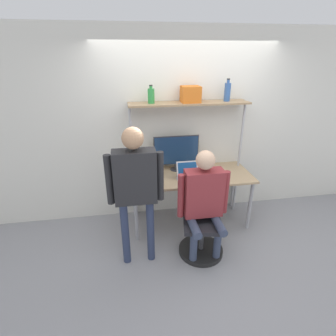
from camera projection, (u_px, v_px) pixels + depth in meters
name	position (u px, v px, depth m)	size (l,w,h in m)	color
ground_plane	(195.00, 237.00, 3.66)	(12.00, 12.00, 0.00)	gray
wall_back	(185.00, 128.00, 3.82)	(8.00, 0.06, 2.70)	silver
desk	(190.00, 180.00, 3.73)	(1.72, 0.74, 0.77)	tan
shelf_unit	(189.00, 120.00, 3.58)	(1.63, 0.31, 1.75)	#997A56
monitor	(176.00, 151.00, 3.74)	(0.65, 0.17, 0.51)	#333338
laptop	(188.00, 175.00, 3.52)	(0.29, 0.25, 0.24)	silver
cell_phone	(205.00, 179.00, 3.55)	(0.07, 0.15, 0.01)	black
office_chair	(201.00, 232.00, 3.30)	(0.56, 0.56, 0.92)	black
person_seated	(204.00, 197.00, 3.04)	(0.62, 0.47, 1.38)	#38425B
person_standing	(135.00, 181.00, 2.82)	(0.62, 0.23, 1.68)	#2D3856
bottle_green	(151.00, 96.00, 3.37)	(0.09, 0.09, 0.23)	#2D8C3F
bottle_blue	(227.00, 92.00, 3.51)	(0.08, 0.08, 0.29)	#335999
storage_box	(190.00, 94.00, 3.44)	(0.25, 0.22, 0.21)	#D1661E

